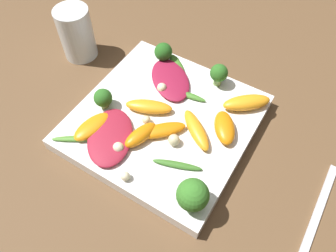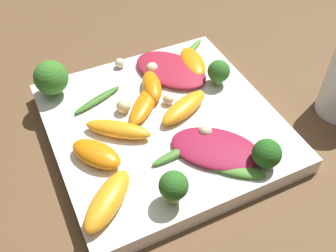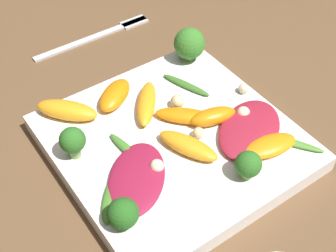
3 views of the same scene
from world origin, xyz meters
name	(u,v)px [view 2 (image 2 of 3)]	position (x,y,z in m)	size (l,w,h in m)	color
ground_plane	(163,132)	(0.00, 0.00, 0.00)	(2.40, 2.40, 0.00)	brown
plate	(163,126)	(0.00, 0.00, 0.01)	(0.27, 0.27, 0.02)	white
radicchio_leaf_0	(216,148)	(-0.07, -0.03, 0.03)	(0.11, 0.12, 0.01)	maroon
radicchio_leaf_1	(171,69)	(0.08, -0.05, 0.03)	(0.13, 0.11, 0.01)	maroon
orange_segment_0	(108,200)	(-0.09, 0.10, 0.03)	(0.07, 0.08, 0.02)	orange
orange_segment_1	(186,110)	(0.00, -0.03, 0.03)	(0.05, 0.08, 0.02)	orange
orange_segment_2	(152,86)	(0.05, -0.01, 0.03)	(0.06, 0.04, 0.02)	orange
orange_segment_3	(193,62)	(0.08, -0.08, 0.03)	(0.07, 0.04, 0.02)	orange
orange_segment_4	(118,129)	(0.00, 0.06, 0.03)	(0.07, 0.08, 0.02)	orange
orange_segment_5	(144,104)	(0.03, 0.01, 0.03)	(0.07, 0.07, 0.01)	orange
orange_segment_6	(96,154)	(-0.03, 0.09, 0.03)	(0.07, 0.06, 0.02)	orange
broccoli_floret_0	(219,72)	(0.03, -0.10, 0.04)	(0.03, 0.03, 0.04)	#84AD5B
broccoli_floret_1	(174,187)	(-0.11, 0.04, 0.05)	(0.03, 0.03, 0.04)	#7A9E51
broccoli_floret_2	(267,154)	(-0.11, -0.07, 0.04)	(0.03, 0.03, 0.04)	#84AD5B
broccoli_floret_3	(51,78)	(0.10, 0.11, 0.05)	(0.04, 0.04, 0.05)	#84AD5B
arugula_sprig_0	(236,170)	(-0.11, -0.04, 0.03)	(0.06, 0.06, 0.01)	#47842D
arugula_sprig_1	(177,153)	(-0.06, 0.01, 0.03)	(0.02, 0.07, 0.01)	#47842D
arugula_sprig_2	(187,54)	(0.10, -0.09, 0.03)	(0.06, 0.08, 0.01)	#518E33
arugula_sprig_3	(97,100)	(0.07, 0.06, 0.03)	(0.03, 0.07, 0.01)	#3D7528
macadamia_nut_0	(152,68)	(0.09, -0.02, 0.03)	(0.02, 0.02, 0.02)	beige
macadamia_nut_1	(120,63)	(0.12, 0.01, 0.03)	(0.01, 0.01, 0.01)	beige
macadamia_nut_2	(205,131)	(-0.05, -0.03, 0.03)	(0.02, 0.02, 0.02)	beige
macadamia_nut_3	(168,99)	(0.02, -0.02, 0.03)	(0.01, 0.01, 0.01)	beige
macadamia_nut_4	(123,106)	(0.03, 0.04, 0.03)	(0.02, 0.02, 0.02)	beige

